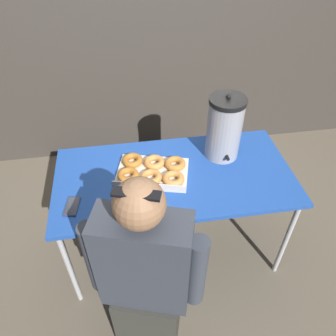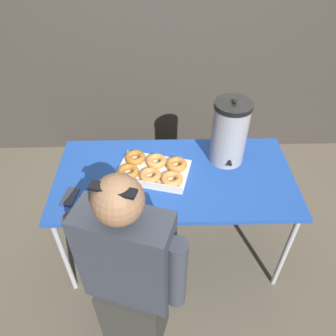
{
  "view_description": "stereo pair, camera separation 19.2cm",
  "coord_description": "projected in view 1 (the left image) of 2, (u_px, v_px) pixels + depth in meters",
  "views": [
    {
      "loc": [
        -0.26,
        -1.41,
        2.06
      ],
      "look_at": [
        -0.04,
        0.0,
        0.78
      ],
      "focal_mm": 35.0,
      "sensor_mm": 36.0,
      "label": 1
    },
    {
      "loc": [
        -0.07,
        -1.43,
        2.06
      ],
      "look_at": [
        -0.04,
        0.0,
        0.78
      ],
      "focal_mm": 35.0,
      "sensor_mm": 36.0,
      "label": 2
    }
  ],
  "objects": [
    {
      "name": "donut_box",
      "position": [
        152.0,
        171.0,
        1.95
      ],
      "size": [
        0.48,
        0.39,
        0.06
      ],
      "rotation": [
        0.0,
        0.0,
        -0.25
      ],
      "color": "beige",
      "rests_on": "folding_table"
    },
    {
      "name": "ground_plane",
      "position": [
        173.0,
        245.0,
        2.45
      ],
      "size": [
        12.0,
        12.0,
        0.0
      ],
      "primitive_type": "plane",
      "color": "brown"
    },
    {
      "name": "cell_phone",
      "position": [
        72.0,
        206.0,
        1.77
      ],
      "size": [
        0.09,
        0.14,
        0.01
      ],
      "rotation": [
        0.0,
        0.0,
        -0.18
      ],
      "color": "#2D334C",
      "rests_on": "folding_table"
    },
    {
      "name": "person_seated",
      "position": [
        146.0,
        280.0,
        1.58
      ],
      "size": [
        0.54,
        0.32,
        1.26
      ],
      "rotation": [
        0.0,
        0.0,
        2.83
      ],
      "color": "#33332D",
      "rests_on": "ground"
    },
    {
      "name": "back_wall",
      "position": [
        148.0,
        21.0,
        2.56
      ],
      "size": [
        6.0,
        0.11,
        2.41
      ],
      "color": "#38332D",
      "rests_on": "ground"
    },
    {
      "name": "folding_table",
      "position": [
        174.0,
        180.0,
        2.0
      ],
      "size": [
        1.43,
        0.71,
        0.72
      ],
      "color": "#1E479E",
      "rests_on": "ground"
    },
    {
      "name": "coffee_urn",
      "position": [
        224.0,
        128.0,
        1.98
      ],
      "size": [
        0.22,
        0.25,
        0.43
      ],
      "color": "#939399",
      "rests_on": "folding_table"
    }
  ]
}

